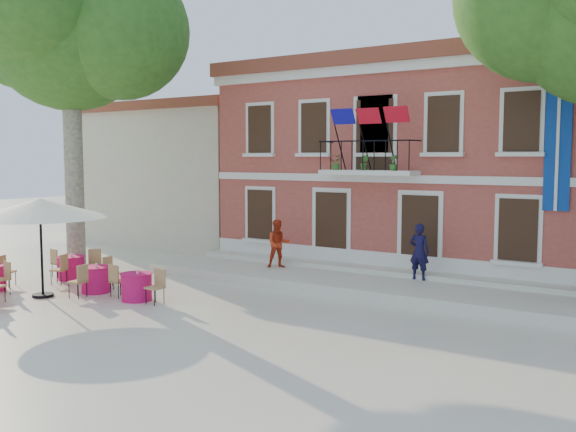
# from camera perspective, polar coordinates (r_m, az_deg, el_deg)

# --- Properties ---
(ground) EXTENTS (90.00, 90.00, 0.00)m
(ground) POSITION_cam_1_polar(r_m,az_deg,el_deg) (17.63, -7.08, -7.87)
(ground) COLOR beige
(ground) RESTS_ON ground
(main_building) EXTENTS (13.50, 9.59, 7.50)m
(main_building) POSITION_cam_1_polar(r_m,az_deg,el_deg) (24.78, 11.74, 4.65)
(main_building) COLOR #B94B42
(main_building) RESTS_ON ground
(neighbor_west) EXTENTS (9.40, 9.40, 6.40)m
(neighbor_west) POSITION_cam_1_polar(r_m,az_deg,el_deg) (31.72, -7.27, 3.80)
(neighbor_west) COLOR beige
(neighbor_west) RESTS_ON ground
(terrace) EXTENTS (14.00, 3.40, 0.30)m
(terrace) POSITION_cam_1_polar(r_m,az_deg,el_deg) (20.07, 5.58, -5.80)
(terrace) COLOR silver
(terrace) RESTS_ON ground
(plane_tree_west) EXTENTS (5.76, 5.76, 11.31)m
(plane_tree_west) POSITION_cam_1_polar(r_m,az_deg,el_deg) (23.58, -18.84, 15.65)
(plane_tree_west) COLOR #A59E84
(plane_tree_west) RESTS_ON ground
(patio_umbrella) EXTENTS (3.80, 3.80, 2.83)m
(patio_umbrella) POSITION_cam_1_polar(r_m,az_deg,el_deg) (19.48, -21.18, 0.63)
(patio_umbrella) COLOR black
(patio_umbrella) RESTS_ON ground
(pedestrian_navy) EXTENTS (0.64, 0.43, 1.71)m
(pedestrian_navy) POSITION_cam_1_polar(r_m,az_deg,el_deg) (19.72, 11.59, -3.12)
(pedestrian_navy) COLOR black
(pedestrian_navy) RESTS_ON terrace
(pedestrian_orange) EXTENTS (0.99, 0.97, 1.61)m
(pedestrian_orange) POSITION_cam_1_polar(r_m,az_deg,el_deg) (21.47, -0.87, -2.47)
(pedestrian_orange) COLOR red
(pedestrian_orange) RESTS_ON terrace
(cafe_table_0) EXTENTS (0.90, 1.96, 0.95)m
(cafe_table_0) POSITION_cam_1_polar(r_m,az_deg,el_deg) (19.85, -16.71, -5.33)
(cafe_table_0) COLOR #E71559
(cafe_table_0) RESTS_ON ground
(cafe_table_3) EXTENTS (1.73, 1.86, 0.95)m
(cafe_table_3) POSITION_cam_1_polar(r_m,az_deg,el_deg) (22.16, -18.71, -4.28)
(cafe_table_3) COLOR #E71559
(cafe_table_3) RESTS_ON ground
(cafe_table_4) EXTENTS (1.94, 0.90, 0.95)m
(cafe_table_4) POSITION_cam_1_polar(r_m,az_deg,el_deg) (18.46, -13.31, -6.04)
(cafe_table_4) COLOR #E71559
(cafe_table_4) RESTS_ON ground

